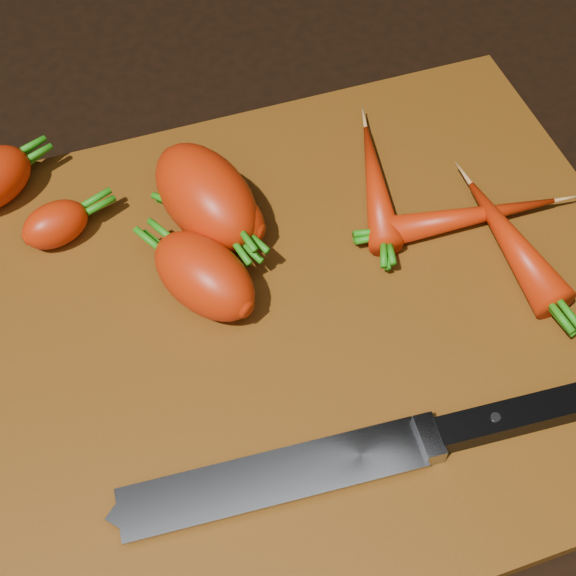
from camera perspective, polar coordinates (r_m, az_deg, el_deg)
name	(u,v)px	position (r m, az deg, el deg)	size (l,w,h in m)	color
ground	(293,328)	(0.56, 0.33, -2.85)	(2.00, 2.00, 0.01)	black
cutting_board	(293,319)	(0.55, 0.34, -2.24)	(0.50, 0.40, 0.01)	brown
carrot_1	(219,217)	(0.57, -4.96, 5.06)	(0.07, 0.05, 0.05)	red
carrot_2	(206,196)	(0.57, -5.86, 6.53)	(0.10, 0.06, 0.06)	red
carrot_3	(204,276)	(0.54, -5.99, 0.87)	(0.08, 0.05, 0.05)	red
carrot_4	(55,225)	(0.59, -16.22, 4.36)	(0.05, 0.03, 0.03)	red
carrot_5	(375,184)	(0.60, 6.23, 7.37)	(0.12, 0.02, 0.02)	red
carrot_6	(469,217)	(0.59, 12.74, 4.97)	(0.13, 0.02, 0.02)	red
carrot_7	(511,242)	(0.58, 15.60, 3.20)	(0.11, 0.03, 0.03)	red
knife	(303,470)	(0.48, 1.08, -12.83)	(0.30, 0.05, 0.02)	gray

